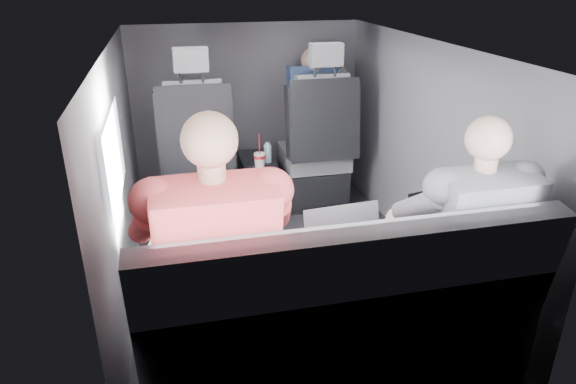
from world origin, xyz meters
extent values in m
plane|color=black|center=(0.00, 0.00, 0.00)|extent=(2.60, 2.60, 0.00)
plane|color=#B2B2AD|center=(0.00, 0.00, 1.35)|extent=(2.60, 2.60, 0.00)
cube|color=#56565B|center=(-0.90, 0.00, 0.68)|extent=(0.02, 2.60, 1.35)
cube|color=#56565B|center=(0.90, 0.00, 0.68)|extent=(0.02, 2.60, 1.35)
cube|color=#56565B|center=(0.00, 1.30, 0.68)|extent=(1.80, 0.02, 1.35)
cube|color=#56565B|center=(0.00, -1.30, 0.68)|extent=(1.80, 0.02, 1.35)
cube|color=white|center=(-0.88, -0.30, 0.90)|extent=(0.02, 0.75, 0.42)
cube|color=black|center=(0.45, 0.67, 0.80)|extent=(0.35, 0.11, 0.59)
cube|color=black|center=(-0.45, 0.92, 0.15)|extent=(0.46, 0.48, 0.30)
cube|color=slate|center=(-0.45, 0.90, 0.38)|extent=(0.48, 0.46, 0.14)
cube|color=slate|center=(-0.45, 0.70, 0.75)|extent=(0.38, 0.18, 0.61)
cube|color=black|center=(-0.67, 0.70, 0.72)|extent=(0.08, 0.21, 0.53)
cube|color=black|center=(-0.23, 0.70, 0.72)|extent=(0.08, 0.21, 0.53)
cube|color=black|center=(-0.45, 0.64, 0.74)|extent=(0.50, 0.11, 0.58)
cube|color=slate|center=(-0.45, 0.66, 1.19)|extent=(0.22, 0.10, 0.15)
cube|color=black|center=(0.45, 0.92, 0.15)|extent=(0.46, 0.48, 0.30)
cube|color=slate|center=(0.45, 0.90, 0.38)|extent=(0.48, 0.46, 0.14)
cube|color=slate|center=(0.45, 0.70, 0.75)|extent=(0.38, 0.18, 0.61)
cube|color=black|center=(0.23, 0.70, 0.72)|extent=(0.08, 0.21, 0.53)
cube|color=black|center=(0.67, 0.70, 0.72)|extent=(0.08, 0.21, 0.53)
cube|color=black|center=(0.45, 0.64, 0.74)|extent=(0.50, 0.11, 0.58)
cube|color=slate|center=(0.45, 0.66, 1.19)|extent=(0.22, 0.10, 0.15)
cube|color=black|center=(0.00, 0.88, 0.20)|extent=(0.24, 0.48, 0.40)
cylinder|color=black|center=(-0.05, 0.76, 0.41)|extent=(0.09, 0.09, 0.01)
cylinder|color=black|center=(0.06, 0.76, 0.41)|extent=(0.09, 0.09, 0.01)
cube|color=slate|center=(0.00, -1.02, 0.23)|extent=(1.60, 0.50, 0.45)
cube|color=slate|center=(0.00, -1.25, 0.68)|extent=(1.60, 0.17, 0.47)
cylinder|color=red|center=(-0.01, 0.69, 0.49)|extent=(0.08, 0.08, 0.02)
cylinder|color=white|center=(-0.01, 0.69, 0.51)|extent=(0.08, 0.08, 0.01)
cylinder|color=red|center=(-0.01, 0.69, 0.59)|extent=(0.01, 0.01, 0.14)
cylinder|color=#AACBE7|center=(0.06, 0.79, 0.47)|extent=(0.06, 0.06, 0.14)
cylinder|color=#AACBE7|center=(0.06, 0.79, 0.55)|extent=(0.03, 0.03, 0.02)
cube|color=silver|center=(-0.49, -0.75, 0.59)|extent=(0.43, 0.38, 0.02)
cube|color=silver|center=(-0.49, -0.76, 0.60)|extent=(0.32, 0.25, 0.00)
cube|color=silver|center=(-0.49, -0.67, 0.60)|extent=(0.12, 0.10, 0.00)
cube|color=silver|center=(-0.49, -0.91, 0.72)|extent=(0.35, 0.22, 0.25)
cube|color=white|center=(-0.49, -0.90, 0.72)|extent=(0.31, 0.18, 0.21)
cube|color=#B1B1B6|center=(0.05, -0.77, 0.59)|extent=(0.35, 0.26, 0.02)
cube|color=silver|center=(0.05, -0.78, 0.60)|extent=(0.28, 0.15, 0.00)
cube|color=#B1B1B6|center=(0.05, -0.70, 0.60)|extent=(0.10, 0.06, 0.00)
cube|color=#B1B1B6|center=(0.05, -0.91, 0.71)|extent=(0.34, 0.10, 0.22)
cube|color=white|center=(0.05, -0.91, 0.71)|extent=(0.30, 0.08, 0.19)
cube|color=black|center=(0.54, -0.69, 0.59)|extent=(0.37, 0.29, 0.02)
cube|color=black|center=(0.54, -0.71, 0.60)|extent=(0.29, 0.17, 0.00)
cube|color=black|center=(0.54, -0.62, 0.60)|extent=(0.11, 0.07, 0.00)
cube|color=black|center=(0.54, -0.84, 0.71)|extent=(0.34, 0.13, 0.22)
cube|color=white|center=(0.54, -0.83, 0.71)|extent=(0.30, 0.11, 0.19)
cube|color=#36363B|center=(-0.61, -0.90, 0.52)|extent=(0.16, 0.47, 0.14)
cube|color=#36363B|center=(-0.37, -0.90, 0.52)|extent=(0.16, 0.47, 0.14)
cube|color=#36363B|center=(-0.61, -0.65, 0.23)|extent=(0.14, 0.14, 0.45)
cube|color=#36363B|center=(-0.37, -0.65, 0.23)|extent=(0.14, 0.14, 0.45)
cube|color=#D45545|center=(-0.49, -1.10, 0.78)|extent=(0.43, 0.29, 0.58)
sphere|color=tan|center=(-0.49, -1.07, 1.20)|extent=(0.19, 0.19, 0.19)
cylinder|color=tan|center=(-0.70, -0.82, 0.69)|extent=(0.12, 0.30, 0.13)
cylinder|color=tan|center=(-0.27, -0.82, 0.69)|extent=(0.12, 0.30, 0.13)
cube|color=navy|center=(0.46, -0.90, 0.51)|extent=(0.15, 0.43, 0.13)
cube|color=navy|center=(0.67, -0.90, 0.51)|extent=(0.15, 0.43, 0.13)
cube|color=navy|center=(0.46, -0.68, 0.23)|extent=(0.13, 0.13, 0.45)
cube|color=navy|center=(0.67, -0.68, 0.23)|extent=(0.13, 0.13, 0.45)
cube|color=slate|center=(0.57, -1.10, 0.75)|extent=(0.39, 0.26, 0.53)
sphere|color=beige|center=(0.57, -1.07, 1.13)|extent=(0.17, 0.17, 0.17)
cylinder|color=beige|center=(0.37, -0.82, 0.66)|extent=(0.11, 0.27, 0.12)
cylinder|color=beige|center=(0.76, -0.82, 0.66)|extent=(0.11, 0.27, 0.12)
cube|color=navy|center=(0.49, 1.08, 0.78)|extent=(0.38, 0.24, 0.55)
sphere|color=tan|center=(0.49, 1.10, 1.08)|extent=(0.19, 0.19, 0.19)
cube|color=navy|center=(0.49, 1.14, 0.49)|extent=(0.32, 0.38, 0.11)
camera|label=1|loc=(-0.61, -2.72, 1.72)|focal=32.00mm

